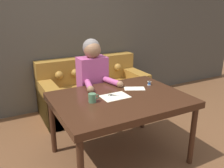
# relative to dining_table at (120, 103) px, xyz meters

# --- Properties ---
(ground_plane) EXTENTS (16.00, 16.00, 0.00)m
(ground_plane) POSITION_rel_dining_table_xyz_m (-0.12, -0.15, -0.68)
(ground_plane) COLOR brown
(wall_back) EXTENTS (8.00, 0.06, 2.60)m
(wall_back) POSITION_rel_dining_table_xyz_m (-0.12, 1.72, 0.62)
(wall_back) COLOR #474238
(wall_back) RESTS_ON ground_plane
(dining_table) EXTENTS (1.39, 1.03, 0.75)m
(dining_table) POSITION_rel_dining_table_xyz_m (0.00, 0.00, 0.00)
(dining_table) COLOR #381E11
(dining_table) RESTS_ON ground_plane
(couch) EXTENTS (1.68, 0.78, 0.85)m
(couch) POSITION_rel_dining_table_xyz_m (0.26, 1.33, -0.37)
(couch) COLOR olive
(couch) RESTS_ON ground_plane
(person) EXTENTS (0.45, 0.56, 1.28)m
(person) POSITION_rel_dining_table_xyz_m (-0.03, 0.65, -0.03)
(person) COLOR #33281E
(person) RESTS_ON ground_plane
(pattern_paper_main) EXTENTS (0.29, 0.21, 0.00)m
(pattern_paper_main) POSITION_rel_dining_table_xyz_m (-0.05, 0.03, 0.07)
(pattern_paper_main) COLOR beige
(pattern_paper_main) RESTS_ON dining_table
(pattern_paper_offcut) EXTENTS (0.27, 0.21, 0.00)m
(pattern_paper_offcut) POSITION_rel_dining_table_xyz_m (0.27, 0.14, 0.07)
(pattern_paper_offcut) COLOR beige
(pattern_paper_offcut) RESTS_ON dining_table
(scissors) EXTENTS (0.19, 0.16, 0.01)m
(scissors) POSITION_rel_dining_table_xyz_m (-0.04, 0.06, 0.07)
(scissors) COLOR silver
(scissors) RESTS_ON dining_table
(mug) EXTENTS (0.11, 0.08, 0.09)m
(mug) POSITION_rel_dining_table_xyz_m (-0.32, 0.01, 0.11)
(mug) COLOR #47704C
(mug) RESTS_ON dining_table
(thread_spool) EXTENTS (0.04, 0.04, 0.05)m
(thread_spool) POSITION_rel_dining_table_xyz_m (0.50, 0.17, 0.09)
(thread_spool) COLOR #3366B2
(thread_spool) RESTS_ON dining_table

